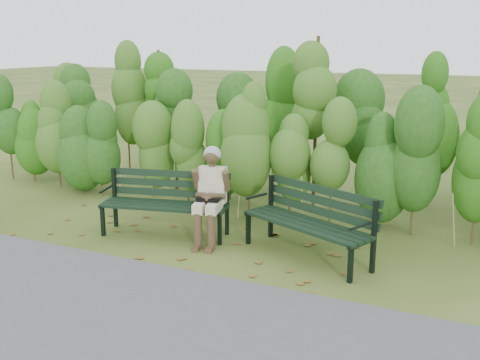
% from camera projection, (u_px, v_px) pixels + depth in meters
% --- Properties ---
extents(ground, '(80.00, 80.00, 0.00)m').
position_uv_depth(ground, '(228.00, 245.00, 6.98)').
color(ground, '#2F4714').
extents(footpath, '(60.00, 2.50, 0.01)m').
position_uv_depth(footpath, '(120.00, 322.00, 5.04)').
color(footpath, '#474749').
rests_on(footpath, ground).
extents(hedge_band, '(11.04, 1.67, 2.42)m').
position_uv_depth(hedge_band, '(283.00, 125.00, 8.31)').
color(hedge_band, '#47381E').
rests_on(hedge_band, ground).
extents(leaf_litter, '(6.05, 2.26, 0.01)m').
position_uv_depth(leaf_litter, '(251.00, 249.00, 6.82)').
color(leaf_litter, brown).
rests_on(leaf_litter, ground).
extents(bench_left, '(1.71, 0.88, 0.82)m').
position_uv_depth(bench_left, '(167.00, 198.00, 7.29)').
color(bench_left, black).
rests_on(bench_left, ground).
extents(bench_right, '(1.72, 1.13, 0.82)m').
position_uv_depth(bench_right, '(312.00, 216.00, 6.51)').
color(bench_right, black).
rests_on(bench_right, ground).
extents(seated_woman, '(0.50, 0.74, 1.20)m').
position_uv_depth(seated_woman, '(210.00, 189.00, 6.95)').
color(seated_woman, beige).
rests_on(seated_woman, ground).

